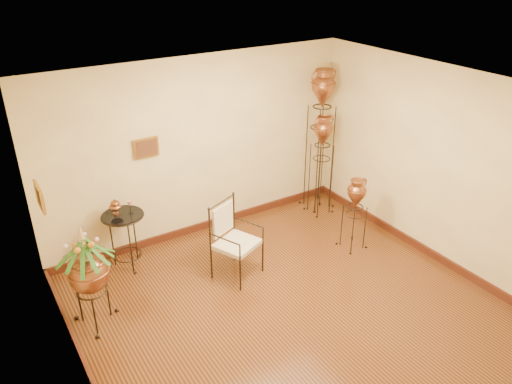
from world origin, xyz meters
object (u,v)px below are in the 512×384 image
amphora_tall (320,139)px  planter_urn (88,270)px  side_table (126,239)px  armchair (237,241)px  amphora_mid (321,165)px

amphora_tall → planter_urn: size_ratio=1.73×
planter_urn → side_table: bearing=52.8°
amphora_tall → armchair: (-2.24, -1.05, -0.70)m
side_table → planter_urn: bearing=-127.2°
side_table → amphora_tall: bearing=-0.0°
amphora_mid → planter_urn: (-4.10, -0.80, -0.09)m
amphora_tall → amphora_mid: bearing=-118.3°
armchair → side_table: bearing=115.9°
amphora_tall → armchair: 2.57m
amphora_mid → armchair: amphora_mid is taller
amphora_mid → side_table: amphora_mid is taller
amphora_tall → side_table: (-3.45, 0.00, -0.81)m
planter_urn → side_table: planter_urn is taller
planter_urn → armchair: size_ratio=1.29×
armchair → side_table: armchair is taller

